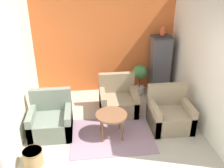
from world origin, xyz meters
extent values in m
cube|color=orange|center=(0.00, 3.38, 1.35)|extent=(3.77, 0.06, 2.70)
cube|color=silver|center=(-1.85, 1.67, 1.35)|extent=(0.06, 3.35, 2.70)
cube|color=silver|center=(1.85, 1.67, 1.35)|extent=(0.06, 3.35, 2.70)
cube|color=gray|center=(-0.07, 1.19, 0.01)|extent=(1.67, 1.32, 0.01)
cylinder|color=brown|center=(-0.07, 1.19, 0.50)|extent=(0.63, 0.63, 0.04)
cylinder|color=brown|center=(-0.26, 1.00, 0.24)|extent=(0.04, 0.04, 0.48)
cylinder|color=brown|center=(0.13, 1.00, 0.24)|extent=(0.04, 0.04, 0.48)
cylinder|color=brown|center=(-0.26, 1.39, 0.24)|extent=(0.04, 0.04, 0.48)
cylinder|color=brown|center=(0.13, 1.39, 0.24)|extent=(0.04, 0.04, 0.48)
cube|color=slate|center=(-1.29, 1.41, 0.20)|extent=(0.85, 0.79, 0.40)
cube|color=slate|center=(-1.29, 1.74, 0.64)|extent=(0.85, 0.14, 0.48)
cube|color=slate|center=(-1.66, 1.41, 0.28)|extent=(0.12, 0.79, 0.57)
cube|color=slate|center=(-0.93, 1.41, 0.28)|extent=(0.12, 0.79, 0.57)
cube|color=#9E896B|center=(1.21, 1.35, 0.20)|extent=(0.85, 0.79, 0.40)
cube|color=#9E896B|center=(1.21, 1.68, 0.64)|extent=(0.85, 0.14, 0.48)
cube|color=#9E896B|center=(0.85, 1.35, 0.28)|extent=(0.12, 0.79, 0.57)
cube|color=#9E896B|center=(1.58, 1.35, 0.28)|extent=(0.12, 0.79, 0.57)
cube|color=#8E7A5B|center=(0.20, 2.08, 0.20)|extent=(0.85, 0.79, 0.40)
cube|color=#8E7A5B|center=(0.20, 2.41, 0.64)|extent=(0.85, 0.14, 0.48)
cube|color=#8E7A5B|center=(-0.17, 2.08, 0.28)|extent=(0.12, 0.79, 0.57)
cube|color=#8E7A5B|center=(0.56, 2.08, 0.28)|extent=(0.12, 0.79, 0.57)
cube|color=#353539|center=(1.43, 3.00, 0.05)|extent=(0.48, 0.48, 0.09)
cube|color=#4C4C51|center=(1.43, 3.00, 0.82)|extent=(0.47, 0.47, 1.44)
cube|color=#353539|center=(1.43, 3.00, 1.55)|extent=(0.49, 0.49, 0.03)
ellipsoid|color=#D14C2D|center=(1.43, 3.00, 1.67)|extent=(0.13, 0.16, 0.21)
sphere|color=#D14C2D|center=(1.43, 2.98, 1.79)|extent=(0.11, 0.11, 0.11)
cone|color=gold|center=(1.43, 2.93, 1.78)|extent=(0.05, 0.05, 0.05)
cone|color=#D14C2D|center=(1.43, 3.07, 1.65)|extent=(0.07, 0.13, 0.18)
cylinder|color=beige|center=(0.90, 2.99, 0.10)|extent=(0.27, 0.27, 0.21)
cylinder|color=brown|center=(0.90, 2.99, 0.36)|extent=(0.03, 0.03, 0.30)
sphere|color=#427F42|center=(0.90, 2.99, 0.64)|extent=(0.37, 0.37, 0.37)
sphere|color=#427F42|center=(0.80, 3.02, 0.57)|extent=(0.22, 0.22, 0.22)
sphere|color=#427F42|center=(0.99, 2.96, 0.59)|extent=(0.21, 0.21, 0.21)
cylinder|color=#A37F51|center=(-1.52, 0.54, 0.15)|extent=(0.33, 0.33, 0.29)
cylinder|color=brown|center=(-1.52, 0.54, 0.28)|extent=(0.35, 0.35, 0.02)
camera|label=1|loc=(-0.55, -2.98, 3.16)|focal=40.00mm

